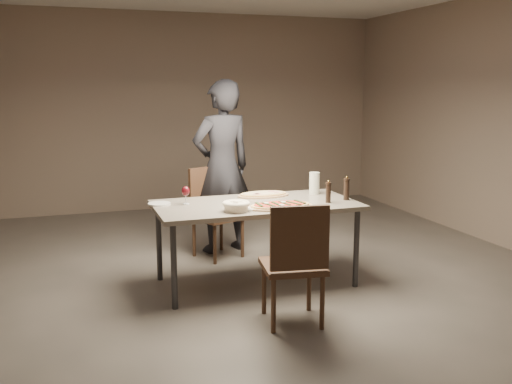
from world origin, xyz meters
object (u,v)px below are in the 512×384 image
object	(u,v)px
dining_table	(256,209)
pepper_mill_left	(346,189)
chair_near	(296,258)
ham_pizza	(263,195)
diner	(222,167)
zucchini_pizza	(280,206)
chair_far	(213,207)
bread_basket	(236,205)
carafe	(314,183)

from	to	relation	value
dining_table	pepper_mill_left	xyz separation A→B (m)	(0.83, -0.13, 0.16)
pepper_mill_left	chair_near	distance (m)	1.25
ham_pizza	diner	xyz separation A→B (m)	(-0.18, 0.84, 0.16)
zucchini_pizza	pepper_mill_left	world-z (taller)	pepper_mill_left
dining_table	diner	world-z (taller)	diner
ham_pizza	chair_near	bearing A→B (deg)	-98.00
chair_near	chair_far	size ratio (longest dim) A/B	1.01
diner	zucchini_pizza	bearing A→B (deg)	84.12
ham_pizza	chair_near	world-z (taller)	chair_near
bread_basket	chair_far	xyz separation A→B (m)	(0.11, 1.25, -0.27)
ham_pizza	carafe	distance (m)	0.52
chair_near	zucchini_pizza	bearing A→B (deg)	86.38
carafe	bread_basket	bearing A→B (deg)	-151.74
bread_basket	chair_far	world-z (taller)	chair_far
zucchini_pizza	diner	world-z (taller)	diner
chair_far	diner	bearing A→B (deg)	-159.64
chair_far	zucchini_pizza	bearing A→B (deg)	80.57
chair_near	pepper_mill_left	bearing A→B (deg)	53.72
dining_table	ham_pizza	size ratio (longest dim) A/B	3.59
dining_table	chair_far	world-z (taller)	chair_far
ham_pizza	chair_far	world-z (taller)	chair_far
ham_pizza	carafe	bearing A→B (deg)	-3.94
chair_far	pepper_mill_left	bearing A→B (deg)	108.79
pepper_mill_left	chair_near	size ratio (longest dim) A/B	0.23
ham_pizza	pepper_mill_left	distance (m)	0.78
carafe	chair_far	xyz separation A→B (m)	(-0.83, 0.74, -0.33)
zucchini_pizza	chair_near	world-z (taller)	chair_near
dining_table	zucchini_pizza	distance (m)	0.29
ham_pizza	chair_far	xyz separation A→B (m)	(-0.32, 0.70, -0.24)
dining_table	diner	bearing A→B (deg)	90.40
zucchini_pizza	ham_pizza	xyz separation A→B (m)	(0.03, 0.53, -0.00)
carafe	chair_near	bearing A→B (deg)	-119.80
chair_near	diner	xyz separation A→B (m)	(0.02, 2.10, 0.39)
dining_table	bread_basket	world-z (taller)	bread_basket
zucchini_pizza	chair_far	bearing A→B (deg)	127.18
ham_pizza	carafe	xyz separation A→B (m)	(0.51, -0.04, 0.09)
carafe	chair_far	world-z (taller)	carafe
zucchini_pizza	carafe	bearing A→B (deg)	65.97
bread_basket	chair_near	world-z (taller)	chair_near
diner	carafe	bearing A→B (deg)	116.08
ham_pizza	chair_near	xyz separation A→B (m)	(-0.19, -1.27, -0.23)
carafe	ham_pizza	bearing A→B (deg)	175.36
pepper_mill_left	diner	size ratio (longest dim) A/B	0.12
carafe	chair_far	distance (m)	1.16
pepper_mill_left	chair_near	bearing A→B (deg)	-134.98
ham_pizza	bread_basket	distance (m)	0.70
zucchini_pizza	chair_far	size ratio (longest dim) A/B	0.63
dining_table	carafe	world-z (taller)	carafe
chair_far	carafe	bearing A→B (deg)	115.50
bread_basket	diner	bearing A→B (deg)	79.49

